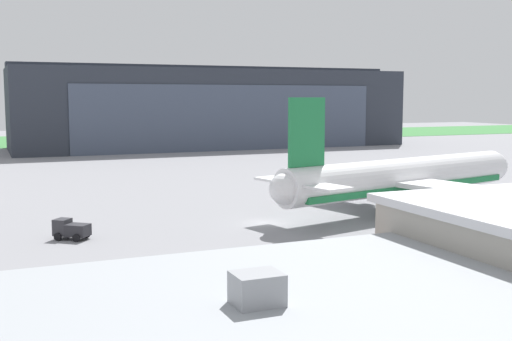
{
  "coord_description": "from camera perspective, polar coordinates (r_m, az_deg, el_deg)",
  "views": [
    {
      "loc": [
        -28.16,
        -63.46,
        13.89
      ],
      "look_at": [
        5.35,
        14.81,
        4.07
      ],
      "focal_mm": 44.73,
      "sensor_mm": 36.0,
      "label": 1
    }
  ],
  "objects": [
    {
      "name": "ground_plane",
      "position": [
        70.8,
        0.74,
        -4.73
      ],
      "size": [
        440.0,
        440.0,
        0.0
      ],
      "primitive_type": "plane",
      "color": "gray"
    },
    {
      "name": "grass_field_strip",
      "position": [
        216.05,
        -15.66,
        2.66
      ],
      "size": [
        440.0,
        56.0,
        0.08
      ],
      "primitive_type": "cube",
      "color": "#3F8141",
      "rests_on": "ground_plane"
    },
    {
      "name": "maintenance_hangar",
      "position": [
        180.79,
        -4.02,
        5.59
      ],
      "size": [
        107.43,
        32.15,
        22.51
      ],
      "color": "#2D333D",
      "rests_on": "ground_plane"
    },
    {
      "name": "airliner_near_right",
      "position": [
        78.74,
        13.06,
        -0.61
      ],
      "size": [
        39.3,
        31.55,
        13.86
      ],
      "color": "white",
      "rests_on": "ground_plane"
    },
    {
      "name": "ops_van",
      "position": [
        65.33,
        -16.23,
        -5.05
      ],
      "size": [
        3.68,
        3.43,
        1.98
      ],
      "color": "#2D2D33",
      "rests_on": "ground_plane"
    }
  ]
}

